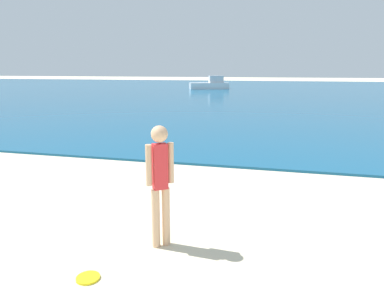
# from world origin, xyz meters

# --- Properties ---
(water) EXTENTS (160.00, 60.00, 0.06)m
(water) POSITION_xyz_m (0.00, 41.28, 0.03)
(water) COLOR #14567F
(water) RESTS_ON ground
(person_standing) EXTENTS (0.30, 0.25, 1.58)m
(person_standing) POSITION_xyz_m (0.13, 7.40, 0.90)
(person_standing) COLOR #DDAD84
(person_standing) RESTS_ON ground
(frisbee) EXTENTS (0.26, 0.26, 0.03)m
(frisbee) POSITION_xyz_m (-0.39, 6.49, 0.01)
(frisbee) COLOR yellow
(frisbee) RESTS_ON ground
(boat_far) EXTENTS (4.46, 2.91, 1.45)m
(boat_far) POSITION_xyz_m (-6.28, 42.43, 0.56)
(boat_far) COLOR white
(boat_far) RESTS_ON water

